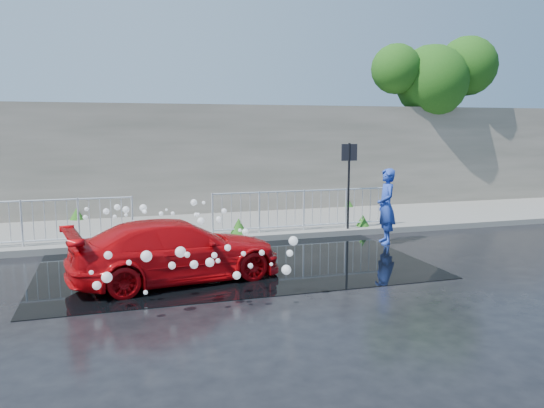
% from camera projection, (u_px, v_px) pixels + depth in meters
% --- Properties ---
extents(ground, '(90.00, 90.00, 0.00)m').
position_uv_depth(ground, '(219.00, 277.00, 10.41)').
color(ground, black).
rests_on(ground, ground).
extents(pavement, '(30.00, 4.00, 0.15)m').
position_uv_depth(pavement, '(185.00, 228.00, 15.14)').
color(pavement, slate).
rests_on(pavement, ground).
extents(curb, '(30.00, 0.25, 0.16)m').
position_uv_depth(curb, '(196.00, 242.00, 13.24)').
color(curb, slate).
rests_on(curb, ground).
extents(retaining_wall, '(30.00, 0.60, 3.50)m').
position_uv_depth(retaining_wall, '(174.00, 159.00, 16.96)').
color(retaining_wall, '#5D5B4F').
rests_on(retaining_wall, pavement).
extents(puddle, '(8.00, 5.00, 0.01)m').
position_uv_depth(puddle, '(233.00, 262.00, 11.50)').
color(puddle, black).
rests_on(puddle, ground).
extents(sign_post, '(0.45, 0.06, 2.50)m').
position_uv_depth(sign_post, '(349.00, 172.00, 14.31)').
color(sign_post, black).
rests_on(sign_post, ground).
extents(tree, '(5.00, 2.67, 6.30)m').
position_uv_depth(tree, '(437.00, 76.00, 19.55)').
color(tree, '#332114').
rests_on(tree, ground).
extents(railing_left, '(5.05, 0.05, 1.10)m').
position_uv_depth(railing_left, '(22.00, 222.00, 12.33)').
color(railing_left, silver).
rests_on(railing_left, pavement).
extents(railing_right, '(5.05, 0.05, 1.10)m').
position_uv_depth(railing_right, '(304.00, 209.00, 14.34)').
color(railing_right, silver).
rests_on(railing_right, pavement).
extents(weeds, '(12.17, 3.93, 0.40)m').
position_uv_depth(weeds, '(178.00, 223.00, 14.49)').
color(weeds, '#1B4512').
rests_on(weeds, pavement).
extents(water_spray, '(3.68, 5.62, 1.04)m').
position_uv_depth(water_spray, '(178.00, 238.00, 10.77)').
color(water_spray, white).
rests_on(water_spray, ground).
extents(red_car, '(4.27, 2.32, 1.17)m').
position_uv_depth(red_car, '(177.00, 250.00, 10.10)').
color(red_car, '#B2070B').
rests_on(red_car, ground).
extents(person, '(0.60, 0.78, 1.90)m').
position_uv_depth(person, '(386.00, 206.00, 13.32)').
color(person, '#2240AD').
rests_on(person, ground).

